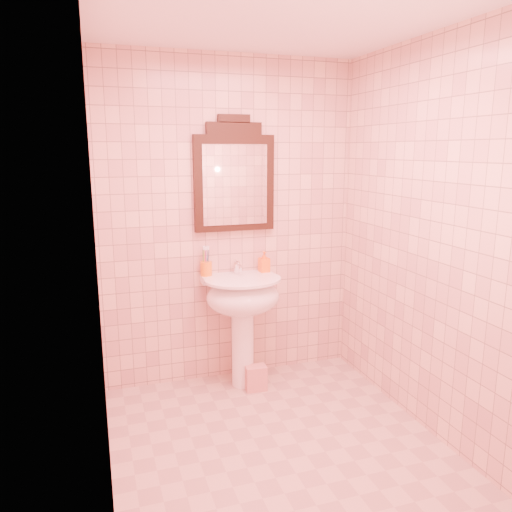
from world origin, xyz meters
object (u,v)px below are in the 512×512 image
object	(u,v)px
mirror	(234,178)
toothbrush_cup	(206,268)
towel	(256,378)
soap_dispenser	(264,262)
pedestal_sink	(243,304)

from	to	relation	value
mirror	toothbrush_cup	world-z (taller)	mirror
towel	toothbrush_cup	bearing A→B (deg)	138.26
toothbrush_cup	soap_dispenser	world-z (taller)	toothbrush_cup
toothbrush_cup	soap_dispenser	distance (m)	0.46
towel	mirror	bearing A→B (deg)	102.44
soap_dispenser	towel	bearing A→B (deg)	-126.77
pedestal_sink	toothbrush_cup	distance (m)	0.39
pedestal_sink	soap_dispenser	distance (m)	0.38
mirror	toothbrush_cup	xyz separation A→B (m)	(-0.24, -0.04, -0.67)
pedestal_sink	mirror	distance (m)	0.95
soap_dispenser	towel	world-z (taller)	soap_dispenser
pedestal_sink	mirror	world-z (taller)	mirror
mirror	toothbrush_cup	size ratio (longest dim) A/B	4.25
mirror	soap_dispenser	bearing A→B (deg)	-16.18
pedestal_sink	toothbrush_cup	size ratio (longest dim) A/B	4.24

